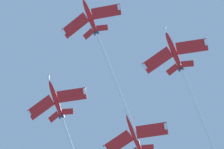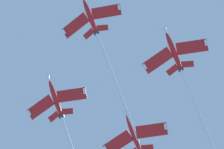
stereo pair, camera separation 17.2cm
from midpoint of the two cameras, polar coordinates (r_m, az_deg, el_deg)
The scene contains 3 objects.
jet_lead at distance 110.34m, azimuth -1.93°, elevation 5.22°, with size 24.29×39.19×23.93m.
jet_left_wing at distance 105.19m, azimuth 12.08°, elevation -2.06°, with size 27.01×43.16×25.88m.
jet_right_wing at distance 110.96m, azimuth -7.50°, elevation -7.99°, with size 24.93×39.09×23.32m.
Camera 1 is at (-30.84, 21.72, 1.89)m, focal length 57.68 mm.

